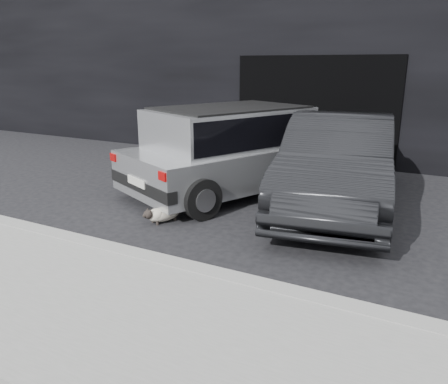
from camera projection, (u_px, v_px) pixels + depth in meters
The scene contains 9 objects.
ground at pixel (195, 199), 8.07m from camera, with size 80.00×80.00×0.00m, color black.
building_facade at pixel (338, 60), 12.01m from camera, with size 34.00×4.00×5.00m, color black.
garage_opening at pixel (314, 111), 10.64m from camera, with size 4.00×0.10×2.60m, color black.
curb at pixel (154, 261), 5.40m from camera, with size 18.00×0.25×0.12m, color gray.
sidewalk at pixel (82, 307), 4.39m from camera, with size 18.00×2.20×0.11m, color gray.
silver_hatchback at pixel (234, 146), 8.38m from camera, with size 3.63×4.86×1.64m.
second_car at pixel (338, 162), 7.44m from camera, with size 1.67×4.79×1.58m, color black.
cat_siamese at pixel (161, 214), 6.86m from camera, with size 0.46×0.78×0.28m.
cat_white at pixel (166, 198), 7.51m from camera, with size 0.78×0.27×0.36m.
Camera 1 is at (4.08, -6.56, 2.41)m, focal length 35.00 mm.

